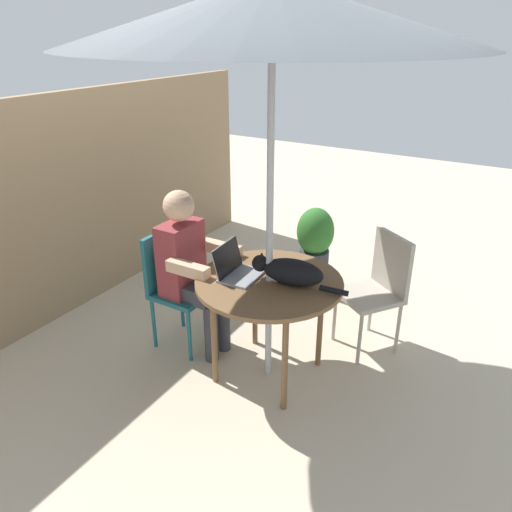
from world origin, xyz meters
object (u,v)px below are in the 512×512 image
object	(u,v)px
patio_table	(269,289)
person_seated	(189,264)
laptop	(234,267)
cat	(289,272)
chair_occupied	(174,279)
chair_empty	(379,283)
potted_plant_near_fence	(315,244)
patio_umbrella	(272,13)

from	to	relation	value
patio_table	person_seated	size ratio (longest dim) A/B	0.79
patio_table	person_seated	xyz separation A→B (m)	(-0.00, 0.66, 0.02)
laptop	cat	world-z (taller)	laptop
chair_occupied	chair_empty	distance (m)	1.53
patio_table	potted_plant_near_fence	distance (m)	1.46
laptop	chair_empty	bearing A→B (deg)	-43.72
person_seated	chair_occupied	bearing A→B (deg)	90.00
patio_umbrella	patio_table	bearing A→B (deg)	0.00
patio_umbrella	chair_empty	world-z (taller)	patio_umbrella
chair_occupied	laptop	xyz separation A→B (m)	(-0.06, -0.59, 0.28)
cat	potted_plant_near_fence	size ratio (longest dim) A/B	0.85
patio_table	potted_plant_near_fence	world-z (taller)	potted_plant_near_fence
chair_empty	patio_table	bearing A→B (deg)	144.36
chair_occupied	person_seated	bearing A→B (deg)	-90.00
chair_occupied	person_seated	distance (m)	0.23
person_seated	laptop	xyz separation A→B (m)	(-0.06, -0.43, 0.11)
chair_occupied	cat	world-z (taller)	cat
chair_occupied	chair_empty	bearing A→B (deg)	-61.37
patio_table	cat	xyz separation A→B (m)	(0.03, -0.13, 0.15)
patio_table	chair_occupied	world-z (taller)	chair_occupied
laptop	cat	size ratio (longest dim) A/B	0.48
chair_occupied	potted_plant_near_fence	xyz separation A→B (m)	(1.40, -0.52, -0.11)
chair_empty	cat	xyz separation A→B (m)	(-0.71, 0.39, 0.30)
chair_empty	potted_plant_near_fence	distance (m)	1.06
chair_occupied	laptop	bearing A→B (deg)	-95.73
person_seated	chair_empty	bearing A→B (deg)	-58.25
chair_occupied	cat	distance (m)	1.00
person_seated	cat	world-z (taller)	person_seated
chair_empty	patio_umbrella	bearing A→B (deg)	144.36
patio_table	cat	world-z (taller)	cat
person_seated	potted_plant_near_fence	size ratio (longest dim) A/B	1.62
patio_table	laptop	size ratio (longest dim) A/B	3.09
patio_umbrella	cat	world-z (taller)	patio_umbrella
chair_empty	potted_plant_near_fence	xyz separation A→B (m)	(0.67, 0.82, -0.11)
patio_umbrella	person_seated	world-z (taller)	patio_umbrella
laptop	patio_table	bearing A→B (deg)	-75.76
person_seated	potted_plant_near_fence	bearing A→B (deg)	-14.56
patio_table	laptop	world-z (taller)	laptop
patio_table	chair_empty	size ratio (longest dim) A/B	1.08
patio_table	patio_umbrella	size ratio (longest dim) A/B	0.39
patio_table	potted_plant_near_fence	bearing A→B (deg)	11.94
patio_umbrella	potted_plant_near_fence	size ratio (longest dim) A/B	3.26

